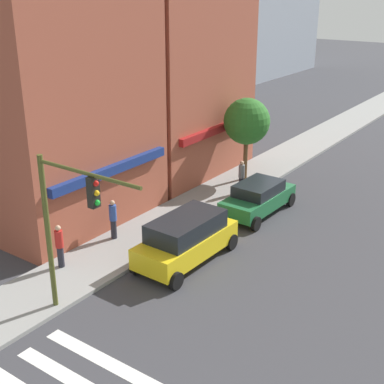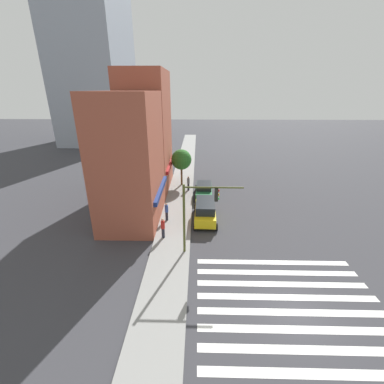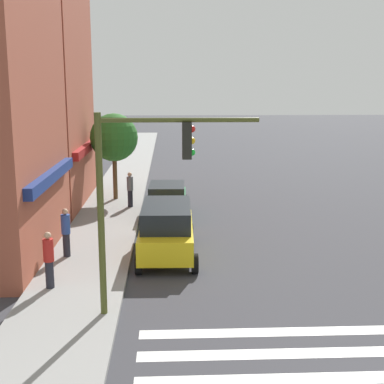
{
  "view_description": "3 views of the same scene",
  "coord_description": "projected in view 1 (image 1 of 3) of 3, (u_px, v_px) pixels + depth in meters",
  "views": [
    {
      "loc": [
        -4.58,
        -6.62,
        10.55
      ],
      "look_at": [
        13.11,
        6.0,
        2.0
      ],
      "focal_mm": 50.0,
      "sensor_mm": 36.0,
      "label": 1
    },
    {
      "loc": [
        -10.99,
        5.45,
        11.64
      ],
      "look_at": [
        13.11,
        6.0,
        2.0
      ],
      "focal_mm": 24.0,
      "sensor_mm": 36.0,
      "label": 2
    },
    {
      "loc": [
        -8.18,
        4.61,
        6.3
      ],
      "look_at": [
        5.53,
        4.0,
        3.5
      ],
      "focal_mm": 50.0,
      "sensor_mm": 36.0,
      "label": 3
    }
  ],
  "objects": [
    {
      "name": "pedestrian_grey_coat",
      "position": [
        241.0,
        176.0,
        27.98
      ],
      "size": [
        0.32,
        0.32,
        1.77
      ],
      "rotation": [
        0.0,
        0.0,
        1.93
      ],
      "color": "#23232D",
      "rests_on": "sidewalk_left"
    },
    {
      "name": "pedestrian_blue_shirt",
      "position": [
        113.0,
        219.0,
        22.97
      ],
      "size": [
        0.32,
        0.32,
        1.77
      ],
      "rotation": [
        0.0,
        0.0,
        0.99
      ],
      "color": "#23232D",
      "rests_on": "sidewalk_left"
    },
    {
      "name": "pedestrian_red_jacket",
      "position": [
        60.0,
        245.0,
        20.64
      ],
      "size": [
        0.32,
        0.32,
        1.77
      ],
      "rotation": [
        0.0,
        0.0,
        2.13
      ],
      "color": "#23232D",
      "rests_on": "sidewalk_left"
    },
    {
      "name": "storefront_row",
      "position": [
        135.0,
        72.0,
        26.81
      ],
      "size": [
        16.78,
        5.3,
        13.72
      ],
      "color": "#9E4C38",
      "rests_on": "ground_plane"
    },
    {
      "name": "sedan_green",
      "position": [
        258.0,
        197.0,
        25.88
      ],
      "size": [
        4.45,
        2.02,
        1.59
      ],
      "rotation": [
        0.0,
        0.0,
        -0.03
      ],
      "color": "#1E6638",
      "rests_on": "ground_plane"
    },
    {
      "name": "suv_yellow",
      "position": [
        186.0,
        238.0,
        21.33
      ],
      "size": [
        4.74,
        2.12,
        1.94
      ],
      "rotation": [
        0.0,
        0.0,
        -0.02
      ],
      "color": "yellow",
      "rests_on": "ground_plane"
    },
    {
      "name": "traffic_signal",
      "position": [
        66.0,
        214.0,
        16.63
      ],
      "size": [
        0.32,
        4.21,
        5.58
      ],
      "color": "#474C1E",
      "rests_on": "ground_plane"
    },
    {
      "name": "street_tree",
      "position": [
        247.0,
        122.0,
        29.12
      ],
      "size": [
        2.55,
        2.55,
        4.6
      ],
      "color": "brown",
      "rests_on": "sidewalk_left"
    }
  ]
}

